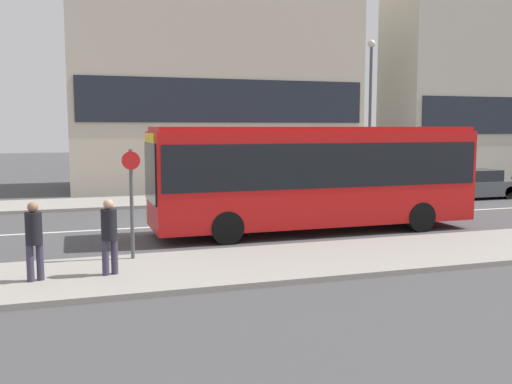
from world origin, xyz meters
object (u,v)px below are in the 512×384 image
pedestrian_down_pavement (109,232)px  bus_stop_sign (132,195)px  city_bus (314,172)px  pedestrian_near_stop (34,236)px  parked_car_0 (471,185)px  street_lamp (370,102)px

pedestrian_down_pavement → bus_stop_sign: (0.63, 1.41, 0.62)m
city_bus → pedestrian_near_stop: bearing=-148.8°
city_bus → bus_stop_sign: (-5.98, -2.67, -0.23)m
parked_car_0 → street_lamp: (-4.30, 1.96, 3.88)m
city_bus → pedestrian_near_stop: 9.15m
pedestrian_down_pavement → bus_stop_sign: size_ratio=0.62×
parked_car_0 → street_lamp: 6.12m
street_lamp → bus_stop_sign: bearing=-139.9°
city_bus → parked_car_0: bearing=32.4°
city_bus → pedestrian_near_stop: city_bus is taller
parked_car_0 → street_lamp: street_lamp is taller
pedestrian_near_stop → bus_stop_sign: bearing=-163.8°
city_bus → bus_stop_sign: city_bus is taller
street_lamp → pedestrian_down_pavement: bearing=-137.7°
city_bus → pedestrian_down_pavement: bearing=-144.0°
parked_car_0 → bus_stop_sign: size_ratio=1.75×
parked_car_0 → pedestrian_down_pavement: pedestrian_down_pavement is taller
bus_stop_sign → street_lamp: street_lamp is taller
pedestrian_near_stop → pedestrian_down_pavement: bearing=163.8°
parked_car_0 → pedestrian_near_stop: bearing=-152.5°
city_bus → street_lamp: street_lamp is taller
parked_car_0 → bus_stop_sign: bus_stop_sign is taller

